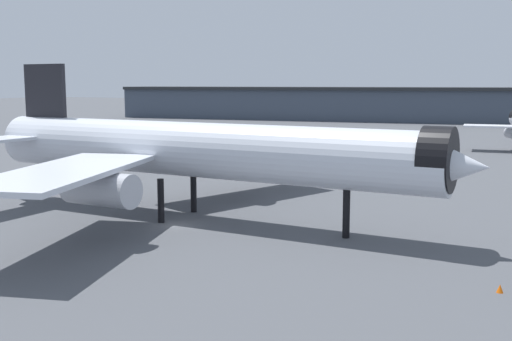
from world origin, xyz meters
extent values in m
plane|color=#4C4F54|center=(0.00, 0.00, 0.00)|extent=(900.00, 900.00, 0.00)
cylinder|color=silver|center=(0.55, 3.56, 7.89)|extent=(55.14, 8.67, 6.07)
cone|color=silver|center=(27.98, 2.26, 7.89)|extent=(6.95, 6.26, 5.95)
cone|color=silver|center=(-26.87, 4.87, 7.89)|extent=(8.16, 6.14, 5.77)
cylinder|color=black|center=(26.76, 2.32, 8.35)|extent=(3.02, 6.26, 6.13)
cube|color=silver|center=(-2.96, 19.14, 7.13)|extent=(16.96, 26.22, 0.49)
cylinder|color=#B7BAC1|center=(-1.78, 16.11, 5.13)|extent=(7.84, 3.70, 3.34)
cube|color=silver|center=(-4.42, -11.61, 7.13)|extent=(14.99, 26.15, 0.49)
cylinder|color=#B7BAC1|center=(-2.96, -8.71, 5.13)|extent=(7.84, 3.70, 3.34)
cube|color=black|center=(-22.48, 4.66, 12.75)|extent=(6.61, 0.92, 9.71)
cube|color=silver|center=(-23.27, 11.16, 8.50)|extent=(5.41, 10.11, 0.36)
cylinder|color=black|center=(18.10, 2.73, 2.43)|extent=(0.73, 0.73, 4.86)
cylinder|color=black|center=(-2.04, 6.88, 2.43)|extent=(0.73, 0.73, 4.86)
cylinder|color=black|center=(-2.34, 0.51, 2.43)|extent=(0.73, 0.73, 4.86)
cube|color=silver|center=(26.40, 93.34, 5.58)|extent=(18.44, 8.11, 0.38)
cube|color=#3D4756|center=(-31.75, 190.64, 6.11)|extent=(211.45, 47.08, 12.22)
cube|color=#232628|center=(-31.75, 190.64, 12.82)|extent=(211.72, 49.44, 1.20)
cube|color=black|center=(-16.55, 36.84, 0.62)|extent=(3.91, 5.94, 0.35)
cube|color=red|center=(-17.07, 35.27, 1.60)|extent=(2.87, 2.81, 1.60)
cube|color=#1E2D38|center=(-17.38, 34.33, 1.92)|extent=(1.86, 0.68, 0.80)
cube|color=red|center=(-16.24, 37.78, 1.90)|extent=(3.22, 3.86, 2.20)
cylinder|color=black|center=(-16.06, 34.65, 0.45)|extent=(0.55, 0.94, 0.90)
cylinder|color=black|center=(-18.24, 35.37, 0.45)|extent=(0.55, 0.94, 0.90)
cylinder|color=black|center=(-14.85, 38.31, 0.45)|extent=(0.55, 0.94, 0.90)
cylinder|color=black|center=(-17.04, 39.03, 0.45)|extent=(0.55, 0.94, 0.90)
cube|color=black|center=(1.74, 41.07, 0.32)|extent=(2.82, 2.43, 0.20)
cube|color=beige|center=(1.74, 41.07, 1.12)|extent=(2.82, 2.43, 1.40)
sphere|color=black|center=(1.22, 39.96, 0.22)|extent=(0.44, 0.44, 0.44)
sphere|color=black|center=(0.54, 41.30, 0.22)|extent=(0.44, 0.44, 0.44)
sphere|color=black|center=(2.93, 40.84, 0.22)|extent=(0.44, 0.44, 0.44)
sphere|color=black|center=(2.25, 42.17, 0.22)|extent=(0.44, 0.44, 0.44)
cone|color=#F2600C|center=(33.27, -8.10, 0.32)|extent=(0.51, 0.51, 0.63)
camera|label=1|loc=(36.17, -55.52, 15.31)|focal=43.72mm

